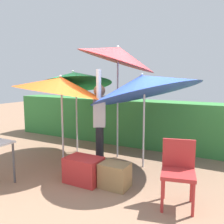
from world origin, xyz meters
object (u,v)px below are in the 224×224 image
umbrella_orange (118,55)px  umbrella_yellow (74,79)px  chair_plastic (178,169)px  umbrella_navy (61,85)px  person_vendor (100,120)px  crate_cardboard (115,175)px  umbrella_rainbow (143,85)px  cooler_box (84,170)px

umbrella_orange → umbrella_yellow: size_ratio=1.25×
chair_plastic → umbrella_navy: bearing=169.2°
umbrella_navy → chair_plastic: (2.38, -0.45, -1.08)m
person_vendor → crate_cardboard: size_ratio=4.15×
umbrella_navy → umbrella_yellow: bearing=110.2°
umbrella_rainbow → chair_plastic: bearing=-48.4°
umbrella_rainbow → person_vendor: bearing=-154.3°
chair_plastic → cooler_box: bearing=-179.0°
umbrella_orange → umbrella_navy: bearing=-126.6°
umbrella_yellow → umbrella_navy: bearing=-69.8°
umbrella_navy → person_vendor: (0.71, 0.26, -0.65)m
crate_cardboard → cooler_box: bearing=-172.4°
crate_cardboard → chair_plastic: bearing=-2.7°
chair_plastic → person_vendor: bearing=157.1°
umbrella_orange → crate_cardboard: bearing=-64.4°
umbrella_rainbow → umbrella_orange: 1.01m
person_vendor → umbrella_yellow: bearing=150.7°
person_vendor → crate_cardboard: person_vendor is taller
umbrella_navy → person_vendor: 0.99m
umbrella_rainbow → umbrella_orange: (-0.72, 0.37, 0.61)m
umbrella_orange → cooler_box: 2.47m
umbrella_yellow → chair_plastic: (2.68, -1.27, -1.20)m
umbrella_rainbow → crate_cardboard: size_ratio=4.68×
person_vendor → cooler_box: size_ratio=3.15×
umbrella_yellow → person_vendor: umbrella_yellow is taller
umbrella_navy → crate_cardboard: 2.00m
chair_plastic → crate_cardboard: (-1.00, 0.05, -0.31)m
umbrella_orange → crate_cardboard: (0.66, -1.38, -2.01)m
umbrella_yellow → umbrella_navy: 0.88m
umbrella_yellow → cooler_box: (1.14, -1.30, -1.50)m
umbrella_orange → person_vendor: 1.46m
chair_plastic → cooler_box: (-1.54, -0.03, -0.30)m
crate_cardboard → umbrella_yellow: bearing=143.9°
umbrella_orange → chair_plastic: bearing=-40.7°
person_vendor → umbrella_rainbow: bearing=25.7°
umbrella_rainbow → umbrella_navy: bearing=-157.1°
umbrella_rainbow → umbrella_yellow: bearing=173.0°
umbrella_rainbow → chair_plastic: umbrella_rainbow is taller
umbrella_rainbow → person_vendor: size_ratio=1.13×
umbrella_rainbow → crate_cardboard: umbrella_rainbow is taller
umbrella_navy → person_vendor: umbrella_navy is taller
chair_plastic → crate_cardboard: bearing=177.3°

